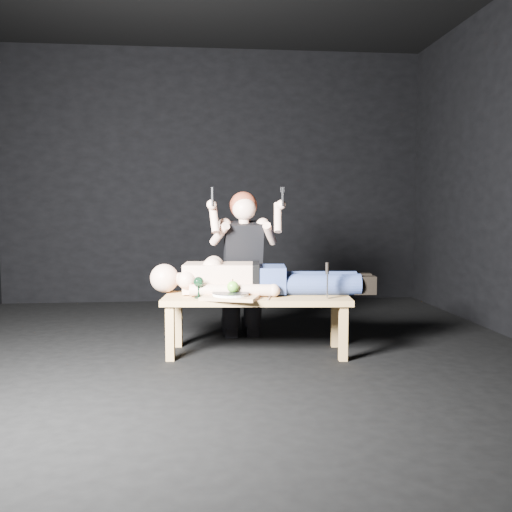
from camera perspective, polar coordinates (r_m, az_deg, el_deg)
The scene contains 13 objects.
ground at distance 4.47m, azimuth -3.41°, elevation -9.64°, with size 5.00×5.00×0.00m, color black.
back_wall at distance 6.84m, azimuth -4.31°, elevation 8.03°, with size 5.00×5.00×0.00m, color black.
table at distance 4.37m, azimuth 0.07°, elevation -6.94°, with size 1.41×0.53×0.45m, color #AE8544.
lying_man at distance 4.44m, azimuth 0.67°, elevation -1.92°, with size 1.54×0.47×0.29m, color tan, non-canonical shape.
kneeling_woman at distance 4.83m, azimuth -1.42°, elevation -0.75°, with size 0.69×0.77×1.29m, color black, non-canonical shape.
serving_tray at distance 4.17m, azimuth -2.59°, elevation -4.18°, with size 0.40×0.29×0.02m, color tan.
plate at distance 4.17m, azimuth -2.59°, elevation -3.87°, with size 0.27×0.27×0.02m, color white.
apple at distance 4.17m, azimuth -2.36°, elevation -3.13°, with size 0.09×0.09×0.09m, color #2E991B.
goblet at distance 4.21m, azimuth -5.83°, elevation -3.18°, with size 0.08×0.08×0.16m, color black, non-canonical shape.
fork_flat at distance 4.16m, azimuth -4.96°, elevation -4.35°, with size 0.01×0.15×0.01m, color #B2B2B7.
knife_flat at distance 4.17m, azimuth 1.30°, elevation -4.32°, with size 0.01×0.15×0.01m, color #B2B2B7.
spoon_flat at distance 4.23m, azimuth -0.06°, elevation -4.17°, with size 0.01×0.15×0.01m, color #B2B2B7.
carving_knife at distance 4.19m, azimuth 7.21°, elevation -2.49°, with size 0.03×0.04×0.27m, color #B2B2B7, non-canonical shape.
Camera 1 is at (-0.17, -4.32, 1.11)m, focal length 39.56 mm.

